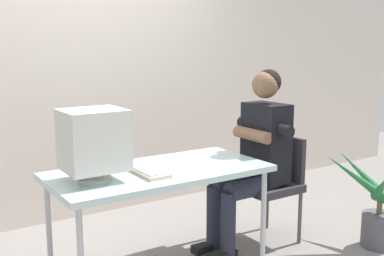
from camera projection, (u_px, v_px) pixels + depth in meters
The scene contains 7 objects.
wall_back at pixel (112, 50), 4.28m from camera, with size 8.00×0.10×3.00m, color beige.
desk at pixel (160, 176), 3.11m from camera, with size 1.44×0.71×0.74m.
crt_monitor at pixel (94, 140), 2.79m from camera, with size 0.37×0.32×0.43m.
keyboard at pixel (145, 170), 3.02m from camera, with size 0.16×0.43×0.03m.
office_chair at pixel (272, 180), 3.72m from camera, with size 0.43×0.43×0.83m.
person_seated at pixel (255, 152), 3.58m from camera, with size 0.72×0.56×1.36m.
potted_plant at pixel (379, 204), 3.60m from camera, with size 0.82×0.87×0.75m.
Camera 1 is at (-1.47, -2.63, 1.54)m, focal length 44.03 mm.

